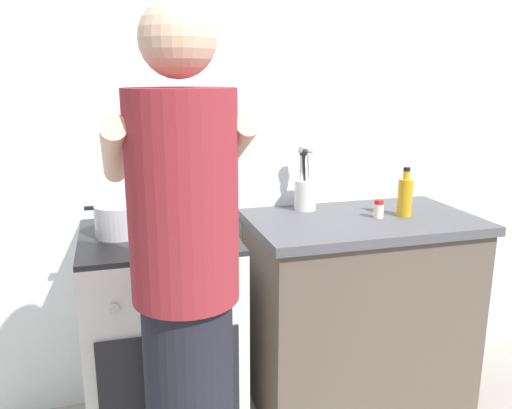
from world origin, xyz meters
The scene contains 9 objects.
back_wall centered at (0.20, 0.50, 1.25)m, with size 3.20×0.10×2.50m.
countertop centered at (0.55, 0.15, 0.45)m, with size 1.00×0.60×0.90m.
stove_range centered at (-0.35, 0.15, 0.45)m, with size 0.60×0.62×0.90m.
pot centered at (-0.49, 0.17, 0.96)m, with size 0.25×0.19×0.12m.
mixing_bowl centered at (-0.21, 0.12, 0.94)m, with size 0.28×0.28×0.08m.
utensil_crock centered at (0.35, 0.35, 1.00)m, with size 0.10×0.10×0.31m.
spice_bottle centered at (0.61, 0.13, 0.94)m, with size 0.04×0.04×0.08m.
oil_bottle centered at (0.74, 0.13, 0.99)m, with size 0.07×0.07×0.22m.
person centered at (-0.33, -0.48, 0.86)m, with size 0.41×0.50×1.70m.
Camera 1 is at (-0.51, -1.86, 1.51)m, focal length 36.55 mm.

